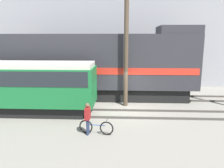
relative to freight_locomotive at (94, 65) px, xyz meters
The scene contains 9 objects.
ground_plane 4.96m from the freight_locomotive, 51.45° to the right, with size 120.00×120.00×0.00m, color gray.
track_near 5.45m from the freight_locomotive, 57.08° to the right, with size 60.00×1.50×0.14m.
track_far 3.69m from the freight_locomotive, ahead, with size 60.00×1.51×0.14m.
building_backdrop 9.11m from the freight_locomotive, 71.82° to the left, with size 37.83×6.00×12.77m.
freight_locomotive is the anchor object (origin of this frame).
streetcar 6.15m from the freight_locomotive, 138.88° to the right, with size 10.21×2.54×3.33m.
bicycle 7.44m from the freight_locomotive, 82.31° to the right, with size 1.79×0.49×0.78m.
person 7.30m from the freight_locomotive, 85.67° to the right, with size 0.28×0.39×1.65m.
utility_pole_left 3.52m from the freight_locomotive, 38.87° to the right, with size 0.31×0.31×8.34m.
Camera 1 is at (-0.35, -14.07, 4.70)m, focal length 35.00 mm.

